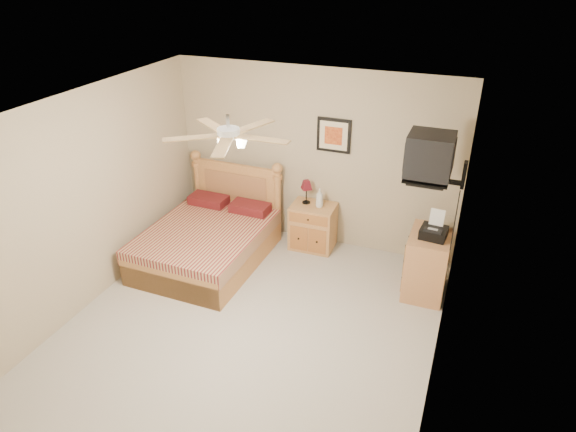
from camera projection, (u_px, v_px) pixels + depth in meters
name	position (u px, v px, depth m)	size (l,w,h in m)	color
floor	(248.00, 331.00, 5.76)	(4.50, 4.50, 0.00)	#A9A298
ceiling	(238.00, 113.00, 4.60)	(4.00, 4.50, 0.04)	white
wall_back	(314.00, 158.00, 7.04)	(4.00, 0.04, 2.50)	tan
wall_front	(94.00, 394.00, 3.33)	(4.00, 0.04, 2.50)	tan
wall_left	(84.00, 203.00, 5.82)	(0.04, 4.50, 2.50)	tan
wall_right	(447.00, 274.00, 4.54)	(0.04, 4.50, 2.50)	tan
bed	(205.00, 222.00, 6.77)	(1.41, 1.85, 1.20)	#B2783C
nightstand	(313.00, 226.00, 7.24)	(0.60, 0.45, 0.65)	#AA7034
table_lamp	(306.00, 192.00, 7.09)	(0.18, 0.18, 0.34)	maroon
lotion_bottle	(320.00, 198.00, 7.00)	(0.10, 0.10, 0.27)	silver
framed_picture	(334.00, 135.00, 6.77)	(0.46, 0.04, 0.46)	black
dresser	(427.00, 264.00, 6.24)	(0.48, 0.69, 0.81)	#C17748
fax_machine	(435.00, 225.00, 5.93)	(0.30, 0.32, 0.32)	black
magazine_lower	(433.00, 223.00, 6.28)	(0.20, 0.26, 0.02)	#AEA68C
magazine_upper	(436.00, 221.00, 6.29)	(0.22, 0.30, 0.02)	tan
wall_tv	(444.00, 160.00, 5.47)	(0.56, 0.46, 0.58)	black
ceiling_fan	(229.00, 135.00, 4.50)	(1.14, 1.14, 0.28)	white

